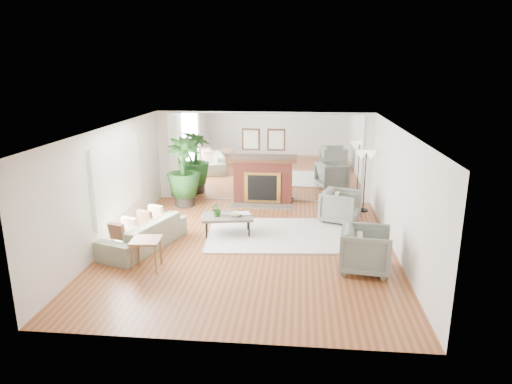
# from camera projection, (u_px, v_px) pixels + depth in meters

# --- Properties ---
(ground) EXTENTS (7.00, 7.00, 0.00)m
(ground) POSITION_uv_depth(u_px,v_px,m) (250.00, 246.00, 9.68)
(ground) COLOR brown
(ground) RESTS_ON ground
(wall_left) EXTENTS (0.02, 7.00, 2.50)m
(wall_left) POSITION_uv_depth(u_px,v_px,m) (110.00, 186.00, 9.63)
(wall_left) COLOR silver
(wall_left) RESTS_ON ground
(wall_right) EXTENTS (0.02, 7.00, 2.50)m
(wall_right) POSITION_uv_depth(u_px,v_px,m) (399.00, 194.00, 9.07)
(wall_right) COLOR silver
(wall_right) RESTS_ON ground
(wall_back) EXTENTS (6.00, 0.02, 2.50)m
(wall_back) POSITION_uv_depth(u_px,v_px,m) (264.00, 157.00, 12.70)
(wall_back) COLOR silver
(wall_back) RESTS_ON ground
(mirror_panel) EXTENTS (5.40, 0.04, 2.40)m
(mirror_panel) POSITION_uv_depth(u_px,v_px,m) (264.00, 157.00, 12.68)
(mirror_panel) COLOR silver
(mirror_panel) RESTS_ON wall_back
(window_panel) EXTENTS (0.04, 2.40, 1.50)m
(window_panel) POSITION_uv_depth(u_px,v_px,m) (118.00, 177.00, 9.98)
(window_panel) COLOR #B2E09E
(window_panel) RESTS_ON wall_left
(fireplace) EXTENTS (1.85, 0.83, 2.05)m
(fireplace) POSITION_uv_depth(u_px,v_px,m) (263.00, 180.00, 12.63)
(fireplace) COLOR maroon
(fireplace) RESTS_ON ground
(area_rug) EXTENTS (3.28, 2.47, 0.03)m
(area_rug) POSITION_uv_depth(u_px,v_px,m) (277.00, 235.00, 10.32)
(area_rug) COLOR beige
(area_rug) RESTS_ON ground
(coffee_table) EXTENTS (1.23, 0.85, 0.45)m
(coffee_table) POSITION_uv_depth(u_px,v_px,m) (227.00, 217.00, 10.25)
(coffee_table) COLOR #5E564A
(coffee_table) RESTS_ON ground
(sofa) EXTENTS (1.44, 2.26, 0.62)m
(sofa) POSITION_uv_depth(u_px,v_px,m) (143.00, 234.00, 9.56)
(sofa) COLOR gray
(sofa) RESTS_ON ground
(armchair_back) EXTENTS (1.11, 1.10, 0.79)m
(armchair_back) POSITION_uv_depth(u_px,v_px,m) (341.00, 206.00, 11.11)
(armchair_back) COLOR gray
(armchair_back) RESTS_ON ground
(armchair_front) EXTENTS (1.03, 1.00, 0.83)m
(armchair_front) POSITION_uv_depth(u_px,v_px,m) (365.00, 250.00, 8.43)
(armchair_front) COLOR gray
(armchair_front) RESTS_ON ground
(side_table) EXTENTS (0.57, 0.57, 0.60)m
(side_table) POSITION_uv_depth(u_px,v_px,m) (146.00, 244.00, 8.47)
(side_table) COLOR olive
(side_table) RESTS_ON ground
(potted_ficus) EXTENTS (1.16, 1.16, 1.87)m
(potted_ficus) POSITION_uv_depth(u_px,v_px,m) (184.00, 170.00, 12.27)
(potted_ficus) COLOR black
(potted_ficus) RESTS_ON ground
(floor_lamp) EXTENTS (0.52, 0.29, 1.61)m
(floor_lamp) POSITION_uv_depth(u_px,v_px,m) (366.00, 160.00, 11.70)
(floor_lamp) COLOR black
(floor_lamp) RESTS_ON ground
(tabletop_plant) EXTENTS (0.37, 0.35, 0.33)m
(tabletop_plant) POSITION_uv_depth(u_px,v_px,m) (217.00, 209.00, 10.17)
(tabletop_plant) COLOR #245820
(tabletop_plant) RESTS_ON coffee_table
(fruit_bowl) EXTENTS (0.31, 0.31, 0.07)m
(fruit_bowl) POSITION_uv_depth(u_px,v_px,m) (236.00, 215.00, 10.22)
(fruit_bowl) COLOR olive
(fruit_bowl) RESTS_ON coffee_table
(book) EXTENTS (0.30, 0.34, 0.02)m
(book) POSITION_uv_depth(u_px,v_px,m) (240.00, 214.00, 10.33)
(book) COLOR olive
(book) RESTS_ON coffee_table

